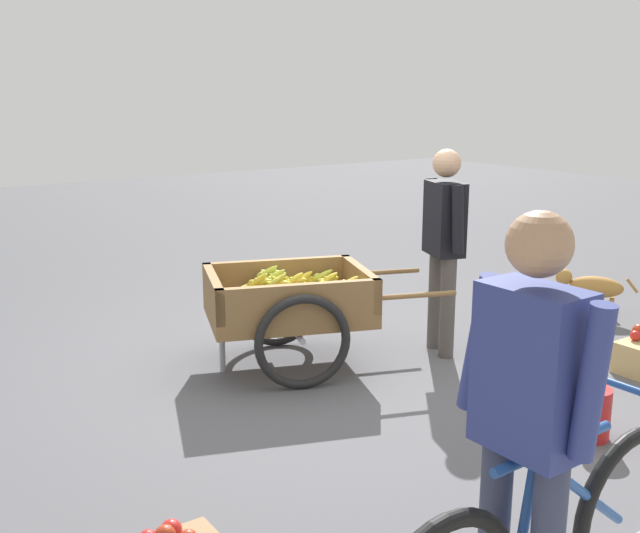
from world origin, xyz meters
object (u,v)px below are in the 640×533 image
Objects in this scene: vendor_person at (444,235)px; fruit_cart at (289,305)px; plastic_bucket at (590,413)px; dog at (591,286)px; cyclist_person at (529,404)px.

fruit_cart is at bearing -20.59° from vendor_person.
dog is at bearing -144.08° from plastic_bucket.
plastic_bucket is (-1.64, -0.89, -0.78)m from cyclist_person.
dog is 2.04× the size of plastic_bucket.
cyclist_person is 5.33× the size of plastic_bucket.
vendor_person reaches higher than plastic_bucket.
fruit_cart is 6.20× the size of plastic_bucket.
fruit_cart is 2.09m from plastic_bucket.
cyclist_person is at bearing 28.47° from plastic_bucket.
cyclist_person reaches higher than plastic_bucket.
plastic_bucket is (0.30, 1.51, -0.74)m from vendor_person.
fruit_cart reaches higher than dog.
dog is (-1.68, 0.08, -0.62)m from vendor_person.
cyclist_person is at bearing 72.79° from fruit_cart.
fruit_cart is 1.23m from vendor_person.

